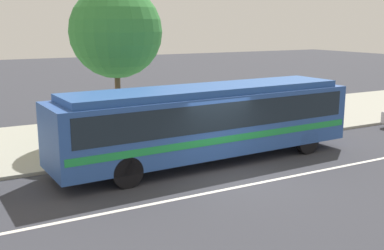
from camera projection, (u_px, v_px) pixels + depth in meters
The scene contains 8 objects.
ground_plane at pixel (233, 178), 15.51m from camera, with size 120.00×120.00×0.00m, color #35363E.
sidewalk_slab at pixel (144, 132), 21.84m from camera, with size 60.00×8.00×0.12m, color #9F9F91.
lane_stripe_center at pixel (247, 185), 14.82m from camera, with size 56.00×0.16×0.01m, color silver.
transit_bus at pixel (208, 118), 17.08m from camera, with size 11.64×2.93×2.80m.
pedestrian_waiting_near_sign at pixel (250, 111), 21.30m from camera, with size 0.47×0.47×1.71m.
pedestrian_walking_along_curb at pixel (131, 128), 17.86m from camera, with size 0.48×0.48×1.68m.
pedestrian_standing_by_tree at pixel (133, 122), 18.85m from camera, with size 0.37×0.37×1.74m.
street_tree_near_stop at pixel (116, 32), 19.69m from camera, with size 3.90×3.90×6.50m.
Camera 1 is at (-8.35, -12.28, 4.97)m, focal length 44.00 mm.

